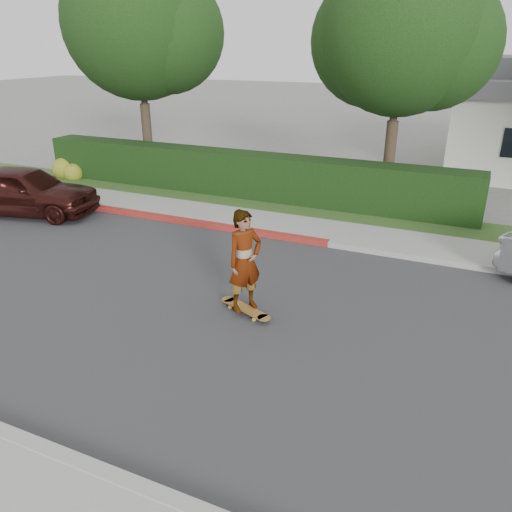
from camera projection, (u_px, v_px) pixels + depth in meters
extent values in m
plane|color=slate|center=(218.00, 311.00, 9.58)|extent=(120.00, 120.00, 0.00)
cube|color=#2D2D30|center=(218.00, 311.00, 9.57)|extent=(60.00, 8.00, 0.01)
cube|color=#9E9E99|center=(60.00, 457.00, 6.10)|extent=(60.00, 0.20, 0.15)
cube|color=#9E9E99|center=(292.00, 238.00, 12.99)|extent=(60.00, 0.20, 0.15)
cube|color=maroon|center=(134.00, 213.00, 14.86)|extent=(12.00, 0.21, 0.15)
cube|color=gray|center=(303.00, 228.00, 13.76)|extent=(60.00, 1.60, 0.12)
cube|color=#2D4C1E|center=(320.00, 212.00, 15.10)|extent=(60.00, 1.60, 0.10)
cube|color=black|center=(239.00, 175.00, 16.46)|extent=(15.00, 1.00, 1.50)
sphere|color=#2D4C19|center=(65.00, 169.00, 18.97)|extent=(0.90, 0.90, 0.90)
sphere|color=#2D4C19|center=(73.00, 173.00, 18.60)|extent=(0.70, 0.70, 0.70)
cylinder|color=#33261C|center=(148.00, 140.00, 19.00)|extent=(0.36, 0.36, 2.70)
cylinder|color=#33261C|center=(143.00, 84.00, 18.20)|extent=(0.24, 0.24, 2.25)
sphere|color=black|center=(138.00, 23.00, 17.41)|extent=(5.20, 5.20, 5.20)
sphere|color=black|center=(127.00, 30.00, 18.13)|extent=(4.42, 4.42, 4.42)
sphere|color=black|center=(165.00, 33.00, 17.45)|extent=(4.16, 4.16, 4.16)
cylinder|color=#33261C|center=(389.00, 161.00, 16.09)|extent=(0.36, 0.36, 2.52)
cylinder|color=#33261C|center=(395.00, 100.00, 15.35)|extent=(0.24, 0.24, 2.10)
sphere|color=black|center=(402.00, 33.00, 14.61)|extent=(4.80, 4.80, 4.80)
sphere|color=black|center=(377.00, 40.00, 15.32)|extent=(4.08, 4.08, 4.08)
sphere|color=black|center=(434.00, 44.00, 14.64)|extent=(3.84, 3.84, 3.84)
cylinder|color=gold|center=(230.00, 307.00, 9.63)|extent=(0.08, 0.06, 0.07)
cylinder|color=gold|center=(237.00, 304.00, 9.76)|extent=(0.08, 0.06, 0.07)
cylinder|color=gold|center=(254.00, 320.00, 9.20)|extent=(0.08, 0.06, 0.07)
cylinder|color=gold|center=(261.00, 316.00, 9.32)|extent=(0.08, 0.06, 0.07)
cube|color=silver|center=(234.00, 303.00, 9.68)|extent=(0.12, 0.21, 0.03)
cube|color=silver|center=(258.00, 316.00, 9.24)|extent=(0.12, 0.21, 0.03)
cube|color=brown|center=(245.00, 308.00, 9.45)|extent=(1.01, 0.59, 0.02)
cylinder|color=brown|center=(228.00, 299.00, 9.78)|extent=(0.32, 0.32, 0.02)
cylinder|color=brown|center=(264.00, 318.00, 9.12)|extent=(0.32, 0.32, 0.02)
imported|color=white|center=(245.00, 261.00, 9.07)|extent=(0.75, 0.84, 1.93)
imported|color=#331310|center=(24.00, 190.00, 14.78)|extent=(4.57, 2.67, 1.46)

